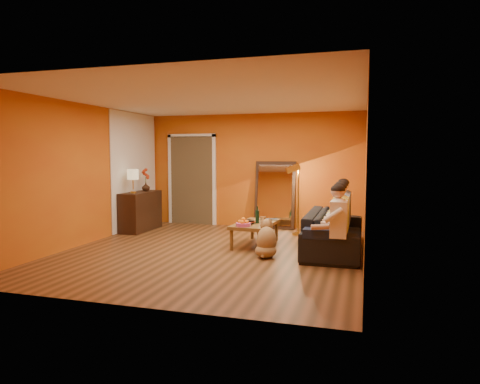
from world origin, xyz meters
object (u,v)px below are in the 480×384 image
(person_mid_right, at_px, (342,215))
(coffee_table, at_px, (255,234))
(person_far_left, at_px, (339,225))
(vase, at_px, (146,187))
(floor_lamp, at_px, (298,201))
(laptop, at_px, (269,220))
(sofa, at_px, (334,231))
(mirror_frame, at_px, (275,195))
(tumbler, at_px, (263,219))
(table_lamp, at_px, (133,181))
(wine_bottle, at_px, (257,215))
(person_far_right, at_px, (344,211))
(person_mid_left, at_px, (341,220))
(dog, at_px, (267,238))
(sideboard, at_px, (141,211))

(person_mid_right, bearing_deg, coffee_table, -178.55)
(person_far_left, xyz_separation_m, vase, (-4.37, 2.12, 0.33))
(floor_lamp, height_order, laptop, floor_lamp)
(sofa, relative_size, laptop, 7.07)
(coffee_table, bearing_deg, floor_lamp, 68.27)
(mirror_frame, relative_size, person_far_left, 1.25)
(tumbler, xyz_separation_m, vase, (-2.93, 0.94, 0.47))
(table_lamp, height_order, laptop, table_lamp)
(mirror_frame, height_order, coffee_table, mirror_frame)
(mirror_frame, relative_size, wine_bottle, 4.90)
(mirror_frame, xyz_separation_m, person_far_right, (1.58, -1.30, -0.15))
(floor_lamp, relative_size, wine_bottle, 4.65)
(person_mid_left, bearing_deg, laptop, 148.00)
(table_lamp, height_order, floor_lamp, floor_lamp)
(person_mid_left, xyz_separation_m, vase, (-4.37, 1.57, 0.33))
(person_mid_left, relative_size, tumbler, 11.47)
(vase, bearing_deg, person_mid_left, -19.81)
(tumbler, bearing_deg, person_far_right, 18.09)
(mirror_frame, xyz_separation_m, table_lamp, (-2.79, -1.38, 0.34))
(table_lamp, relative_size, coffee_table, 0.42)
(sofa, bearing_deg, vase, 75.15)
(table_lamp, bearing_deg, person_far_right, 1.00)
(table_lamp, height_order, dog, table_lamp)
(mirror_frame, height_order, table_lamp, mirror_frame)
(dog, xyz_separation_m, person_mid_left, (1.16, 0.31, 0.29))
(coffee_table, distance_m, person_far_right, 1.71)
(sofa, bearing_deg, wine_bottle, 89.56)
(person_mid_left, bearing_deg, vase, 160.19)
(table_lamp, bearing_deg, person_mid_right, -6.19)
(person_far_left, bearing_deg, table_lamp, 160.19)
(table_lamp, bearing_deg, sideboard, 90.00)
(vase, bearing_deg, coffee_table, -20.71)
(coffee_table, xyz_separation_m, floor_lamp, (0.61, 1.23, 0.51))
(coffee_table, height_order, dog, dog)
(sideboard, bearing_deg, sofa, -11.65)
(table_lamp, xyz_separation_m, person_far_left, (4.37, -1.57, -0.49))
(table_lamp, distance_m, floor_lamp, 3.51)
(person_mid_left, xyz_separation_m, laptop, (-1.38, 0.86, -0.18))
(sideboard, relative_size, tumbler, 11.09)
(person_mid_left, bearing_deg, coffee_table, 161.85)
(sofa, distance_m, tumbler, 1.33)
(laptop, height_order, vase, vase)
(mirror_frame, distance_m, person_mid_right, 2.44)
(mirror_frame, bearing_deg, sofa, -53.42)
(table_lamp, distance_m, laptop, 3.07)
(person_far_right, relative_size, tumbler, 11.47)
(sofa, distance_m, wine_bottle, 1.40)
(wine_bottle, distance_m, laptop, 0.44)
(person_far_left, xyz_separation_m, person_mid_right, (0.00, 1.10, 0.00))
(mirror_frame, bearing_deg, tumbler, -85.39)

